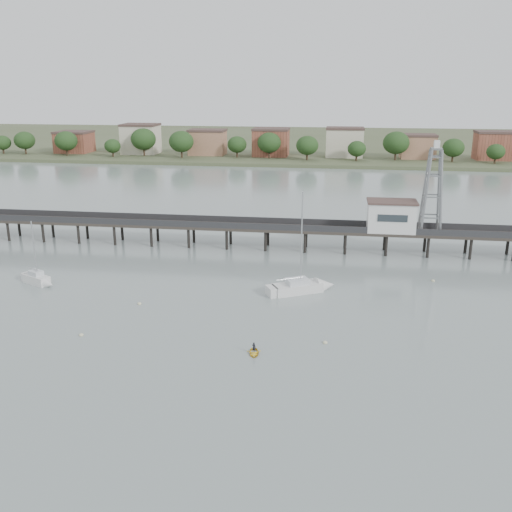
{
  "coord_description": "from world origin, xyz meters",
  "views": [
    {
      "loc": [
        15.33,
        -37.84,
        28.76
      ],
      "look_at": [
        4.06,
        42.0,
        4.0
      ],
      "focal_mm": 40.0,
      "sensor_mm": 36.0,
      "label": 1
    }
  ],
  "objects_px": {
    "pier": "(248,227)",
    "yellow_dinghy": "(254,354)",
    "lattice_tower": "(433,191)",
    "sailboat_c": "(308,287)",
    "sailboat_b": "(40,280)"
  },
  "relations": [
    {
      "from": "pier",
      "to": "yellow_dinghy",
      "type": "distance_m",
      "value": 42.39
    },
    {
      "from": "pier",
      "to": "lattice_tower",
      "type": "distance_m",
      "value": 32.34
    },
    {
      "from": "pier",
      "to": "sailboat_c",
      "type": "xyz_separation_m",
      "value": [
        11.95,
        -20.98,
        -3.16
      ]
    },
    {
      "from": "sailboat_c",
      "to": "lattice_tower",
      "type": "bearing_deg",
      "value": 19.03
    },
    {
      "from": "pier",
      "to": "yellow_dinghy",
      "type": "xyz_separation_m",
      "value": [
        7.16,
        -41.6,
        -3.79
      ]
    },
    {
      "from": "pier",
      "to": "sailboat_b",
      "type": "height_order",
      "value": "sailboat_b"
    },
    {
      "from": "pier",
      "to": "yellow_dinghy",
      "type": "relative_size",
      "value": 66.18
    },
    {
      "from": "sailboat_b",
      "to": "yellow_dinghy",
      "type": "distance_m",
      "value": 38.84
    },
    {
      "from": "pier",
      "to": "sailboat_c",
      "type": "bearing_deg",
      "value": -60.32
    },
    {
      "from": "lattice_tower",
      "to": "yellow_dinghy",
      "type": "distance_m",
      "value": 49.46
    },
    {
      "from": "pier",
      "to": "sailboat_b",
      "type": "distance_m",
      "value": 36.41
    },
    {
      "from": "sailboat_c",
      "to": "sailboat_b",
      "type": "xyz_separation_m",
      "value": [
        -39.32,
        -2.84,
        0.03
      ]
    },
    {
      "from": "sailboat_b",
      "to": "yellow_dinghy",
      "type": "bearing_deg",
      "value": -1.4
    },
    {
      "from": "lattice_tower",
      "to": "sailboat_b",
      "type": "bearing_deg",
      "value": -157.97
    },
    {
      "from": "sailboat_b",
      "to": "lattice_tower",
      "type": "bearing_deg",
      "value": 47.88
    }
  ]
}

